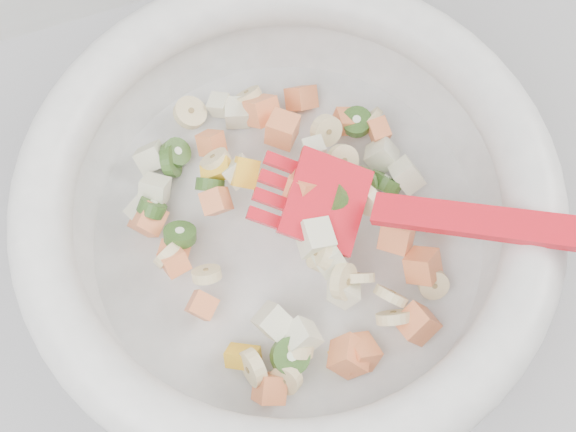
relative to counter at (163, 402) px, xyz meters
name	(u,v)px	position (x,y,z in m)	size (l,w,h in m)	color
counter	(163,402)	(0.00, 0.00, 0.00)	(2.00, 0.60, 0.90)	gray
mixing_bowl	(289,210)	(0.18, 0.01, 0.51)	(0.44, 0.40, 0.14)	silver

